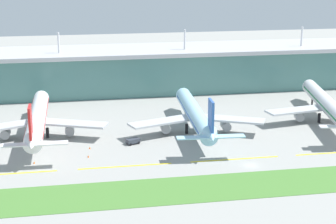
{
  "coord_description": "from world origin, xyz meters",
  "views": [
    {
      "loc": [
        -52.23,
        -150.47,
        60.71
      ],
      "look_at": [
        -18.13,
        38.44,
        7.0
      ],
      "focal_mm": 59.93,
      "sensor_mm": 36.0,
      "label": 1
    }
  ],
  "objects_px": {
    "airliner_near_middle": "(37,119)",
    "safety_cone_left_wingtip": "(34,162)",
    "airliner_far_middle": "(328,105)",
    "safety_cone_right_wingtip": "(88,156)",
    "safety_cone_nose_front": "(90,148)",
    "airliner_center": "(195,115)",
    "pushback_tug": "(133,141)"
  },
  "relations": [
    {
      "from": "safety_cone_nose_front",
      "to": "airliner_far_middle",
      "type": "bearing_deg",
      "value": 9.82
    },
    {
      "from": "airliner_center",
      "to": "safety_cone_left_wingtip",
      "type": "bearing_deg",
      "value": -158.14
    },
    {
      "from": "airliner_near_middle",
      "to": "safety_cone_left_wingtip",
      "type": "distance_m",
      "value": 26.77
    },
    {
      "from": "safety_cone_left_wingtip",
      "to": "safety_cone_nose_front",
      "type": "height_order",
      "value": "same"
    },
    {
      "from": "airliner_far_middle",
      "to": "pushback_tug",
      "type": "height_order",
      "value": "airliner_far_middle"
    },
    {
      "from": "safety_cone_nose_front",
      "to": "safety_cone_right_wingtip",
      "type": "distance_m",
      "value": 7.95
    },
    {
      "from": "pushback_tug",
      "to": "safety_cone_right_wingtip",
      "type": "relative_size",
      "value": 7.13
    },
    {
      "from": "airliner_center",
      "to": "safety_cone_right_wingtip",
      "type": "height_order",
      "value": "airliner_center"
    },
    {
      "from": "safety_cone_left_wingtip",
      "to": "airliner_near_middle",
      "type": "bearing_deg",
      "value": 89.5
    },
    {
      "from": "airliner_near_middle",
      "to": "pushback_tug",
      "type": "height_order",
      "value": "airliner_near_middle"
    },
    {
      "from": "airliner_near_middle",
      "to": "airliner_center",
      "type": "xyz_separation_m",
      "value": [
        54.73,
        -4.01,
        -0.0
      ]
    },
    {
      "from": "airliner_far_middle",
      "to": "safety_cone_right_wingtip",
      "type": "height_order",
      "value": "airliner_far_middle"
    },
    {
      "from": "safety_cone_nose_front",
      "to": "airliner_near_middle",
      "type": "bearing_deg",
      "value": 137.47
    },
    {
      "from": "pushback_tug",
      "to": "safety_cone_left_wingtip",
      "type": "distance_m",
      "value": 34.12
    },
    {
      "from": "airliner_center",
      "to": "safety_cone_left_wingtip",
      "type": "height_order",
      "value": "airliner_center"
    },
    {
      "from": "airliner_near_middle",
      "to": "airliner_far_middle",
      "type": "height_order",
      "value": "same"
    },
    {
      "from": "airliner_far_middle",
      "to": "safety_cone_left_wingtip",
      "type": "relative_size",
      "value": 100.35
    },
    {
      "from": "pushback_tug",
      "to": "safety_cone_left_wingtip",
      "type": "height_order",
      "value": "pushback_tug"
    },
    {
      "from": "airliner_far_middle",
      "to": "pushback_tug",
      "type": "bearing_deg",
      "value": -170.06
    },
    {
      "from": "airliner_near_middle",
      "to": "pushback_tug",
      "type": "distance_m",
      "value": 34.47
    },
    {
      "from": "airliner_center",
      "to": "airliner_far_middle",
      "type": "height_order",
      "value": "same"
    },
    {
      "from": "airliner_near_middle",
      "to": "safety_cone_left_wingtip",
      "type": "bearing_deg",
      "value": -90.5
    },
    {
      "from": "airliner_far_middle",
      "to": "safety_cone_right_wingtip",
      "type": "xyz_separation_m",
      "value": [
        -90.66,
        -23.47,
        -6.11
      ]
    },
    {
      "from": "airliner_center",
      "to": "safety_cone_left_wingtip",
      "type": "xyz_separation_m",
      "value": [
        -54.95,
        -22.05,
        -6.1
      ]
    },
    {
      "from": "pushback_tug",
      "to": "safety_cone_left_wingtip",
      "type": "bearing_deg",
      "value": -157.89
    },
    {
      "from": "airliner_near_middle",
      "to": "safety_cone_nose_front",
      "type": "height_order",
      "value": "airliner_near_middle"
    },
    {
      "from": "safety_cone_nose_front",
      "to": "safety_cone_right_wingtip",
      "type": "relative_size",
      "value": 1.0
    },
    {
      "from": "airliner_far_middle",
      "to": "safety_cone_left_wingtip",
      "type": "height_order",
      "value": "airliner_far_middle"
    },
    {
      "from": "airliner_near_middle",
      "to": "airliner_center",
      "type": "bearing_deg",
      "value": -4.19
    },
    {
      "from": "safety_cone_right_wingtip",
      "to": "pushback_tug",
      "type": "bearing_deg",
      "value": 33.92
    },
    {
      "from": "airliner_center",
      "to": "safety_cone_right_wingtip",
      "type": "bearing_deg",
      "value": -153.24
    },
    {
      "from": "airliner_near_middle",
      "to": "safety_cone_nose_front",
      "type": "bearing_deg",
      "value": -42.53
    }
  ]
}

